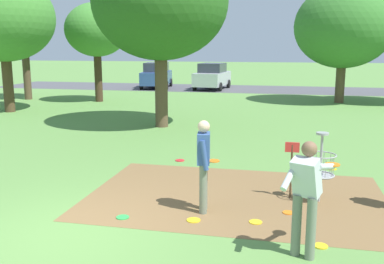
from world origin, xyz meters
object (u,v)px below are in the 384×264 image
at_px(parked_car_leftmost, 157,75).
at_px(parked_car_center_left, 212,76).
at_px(frisbee_far_right, 256,222).
at_px(frisbee_scattered_b, 332,169).
at_px(frisbee_scattered_a, 288,213).
at_px(frisbee_near_basket, 321,246).
at_px(player_throwing, 306,192).
at_px(tree_mid_center, 344,27).
at_px(frisbee_far_left, 123,217).
at_px(frisbee_by_tee, 180,160).
at_px(tree_far_left, 160,2).
at_px(tree_mid_left, 96,30).
at_px(player_waiting_left, 204,161).
at_px(disc_golf_basket, 317,164).
at_px(frisbee_mid_grass, 194,220).
at_px(tree_near_right, 3,18).
at_px(tree_near_left, 23,21).

xyz_separation_m(parked_car_leftmost, parked_car_center_left, (4.16, -0.08, 0.00)).
relative_size(frisbee_far_right, frisbee_scattered_b, 0.96).
bearing_deg(frisbee_scattered_a, frisbee_near_basket, -69.26).
relative_size(player_throwing, tree_mid_center, 0.27).
bearing_deg(frisbee_far_left, player_throwing, -14.51).
xyz_separation_m(frisbee_by_tee, parked_car_center_left, (-2.51, 19.76, 0.91)).
relative_size(frisbee_near_basket, tree_far_left, 0.03).
xyz_separation_m(frisbee_scattered_a, tree_mid_left, (-10.29, 14.64, 3.84)).
height_order(frisbee_by_tee, frisbee_far_left, same).
bearing_deg(parked_car_center_left, frisbee_by_tee, -82.76).
bearing_deg(tree_mid_center, frisbee_far_left, -107.33).
xyz_separation_m(frisbee_near_basket, parked_car_center_left, (-5.84, 24.23, 0.91)).
bearing_deg(parked_car_leftmost, tree_mid_left, -95.28).
relative_size(player_throwing, parked_car_leftmost, 0.39).
distance_m(player_throwing, frisbee_by_tee, 5.82).
height_order(parked_car_leftmost, parked_car_center_left, same).
bearing_deg(parked_car_leftmost, player_waiting_left, -71.08).
bearing_deg(frisbee_near_basket, tree_far_left, 119.44).
height_order(disc_golf_basket, tree_far_left, tree_far_left).
relative_size(frisbee_by_tee, frisbee_mid_grass, 0.99).
distance_m(tree_near_right, parked_car_center_left, 15.17).
distance_m(frisbee_far_left, tree_mid_center, 19.06).
bearing_deg(frisbee_scattered_b, player_throwing, -99.83).
relative_size(player_waiting_left, tree_near_right, 0.27).
relative_size(player_waiting_left, frisbee_mid_grass, 6.99).
bearing_deg(frisbee_mid_grass, frisbee_scattered_b, 55.78).
xyz_separation_m(frisbee_mid_grass, tree_near_left, (-13.08, 15.42, 4.38)).
bearing_deg(frisbee_mid_grass, player_waiting_left, 80.10).
xyz_separation_m(frisbee_by_tee, frisbee_far_left, (-0.05, -4.06, 0.00)).
bearing_deg(frisbee_by_tee, frisbee_scattered_a, -48.33).
bearing_deg(frisbee_far_right, parked_car_center_left, 101.53).
bearing_deg(player_waiting_left, tree_far_left, 111.27).
xyz_separation_m(frisbee_far_left, tree_mid_left, (-7.40, 15.50, 3.84)).
distance_m(player_waiting_left, tree_mid_center, 17.93).
bearing_deg(frisbee_far_right, frisbee_scattered_a, 45.74).
xyz_separation_m(frisbee_far_right, frisbee_scattered_b, (1.61, 3.78, 0.00)).
xyz_separation_m(frisbee_by_tee, tree_far_left, (-1.89, 4.77, 4.56)).
height_order(tree_mid_left, tree_far_left, tree_far_left).
xyz_separation_m(frisbee_far_right, tree_mid_center, (3.21, 17.49, 4.02)).
relative_size(frisbee_scattered_b, tree_mid_center, 0.04).
xyz_separation_m(player_waiting_left, tree_near_right, (-11.20, 10.36, 3.28)).
relative_size(player_waiting_left, frisbee_scattered_b, 7.15).
distance_m(player_throwing, parked_car_center_left, 25.24).
xyz_separation_m(frisbee_mid_grass, tree_near_right, (-11.11, 10.85, 4.24)).
relative_size(frisbee_scattered_b, parked_car_center_left, 0.06).
bearing_deg(tree_near_right, frisbee_near_basket, -40.79).
distance_m(player_throwing, tree_near_left, 22.39).
bearing_deg(frisbee_near_basket, tree_near_left, 133.54).
xyz_separation_m(tree_mid_left, tree_far_left, (5.56, -6.68, 0.72)).
bearing_deg(parked_car_leftmost, frisbee_scattered_b, -61.93).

